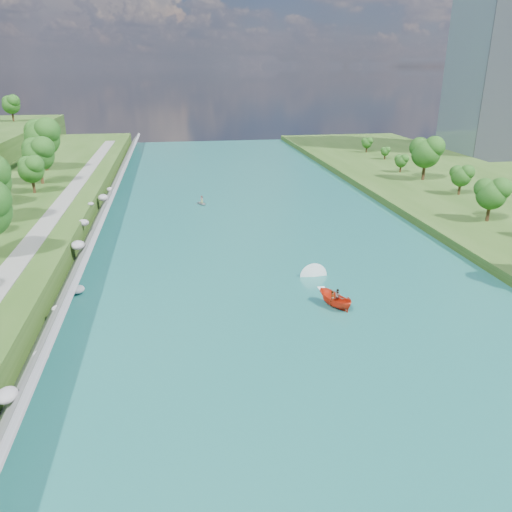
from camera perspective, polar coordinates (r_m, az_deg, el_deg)
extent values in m
plane|color=#2D5119|center=(55.27, 5.34, -7.02)|extent=(260.00, 260.00, 0.00)
cube|color=#175855|center=(73.07, 1.45, 0.24)|extent=(55.00, 240.00, 0.10)
cube|color=slate|center=(72.46, -19.06, 0.35)|extent=(3.54, 236.00, 4.05)
ellipsoid|color=gray|center=(42.94, -26.59, -14.04)|extent=(1.59, 1.92, 0.98)
ellipsoid|color=gray|center=(48.60, -23.39, -10.39)|extent=(1.42, 1.15, 1.05)
ellipsoid|color=gray|center=(56.71, -21.82, -5.60)|extent=(1.02, 1.10, 0.59)
ellipsoid|color=gray|center=(63.71, -19.68, -3.62)|extent=(1.52, 1.77, 0.89)
ellipsoid|color=gray|center=(72.72, -19.70, 1.18)|extent=(1.89, 2.26, 1.19)
ellipsoid|color=gray|center=(81.89, -19.15, 3.61)|extent=(1.73, 1.61, 1.03)
ellipsoid|color=gray|center=(91.21, -18.37, 5.68)|extent=(1.01, 1.11, 0.59)
ellipsoid|color=gray|center=(97.91, -17.08, 6.41)|extent=(1.77, 2.28, 1.24)
ellipsoid|color=gray|center=(108.18, -16.35, 7.29)|extent=(1.35, 1.28, 1.03)
cube|color=gray|center=(73.38, -24.33, 1.32)|extent=(3.00, 200.00, 0.10)
cube|color=gray|center=(171.30, 26.23, 20.28)|extent=(22.00, 22.00, 60.00)
ellipsoid|color=#214612|center=(102.51, -24.30, 8.83)|extent=(4.95, 4.95, 8.25)
ellipsoid|color=#214612|center=(110.27, -23.60, 10.40)|extent=(6.61, 6.61, 11.02)
ellipsoid|color=#214612|center=(124.50, -23.21, 12.10)|extent=(8.22, 8.22, 13.69)
ellipsoid|color=#214612|center=(131.86, -24.06, 11.13)|extent=(4.85, 4.85, 8.08)
ellipsoid|color=#214612|center=(91.25, 25.28, 6.23)|extent=(5.19, 5.19, 8.65)
ellipsoid|color=#214612|center=(108.92, 22.39, 8.32)|extent=(4.25, 4.25, 7.08)
ellipsoid|color=#214612|center=(120.55, 18.82, 10.92)|extent=(6.89, 6.89, 11.49)
ellipsoid|color=#214612|center=(128.24, 16.25, 10.29)|extent=(3.11, 3.11, 5.19)
ellipsoid|color=#214612|center=(146.10, 14.55, 11.44)|extent=(2.45, 2.45, 4.08)
ellipsoid|color=#214612|center=(156.93, 12.56, 12.44)|extent=(3.18, 3.18, 5.31)
ellipsoid|color=#214612|center=(186.01, -26.19, 15.15)|extent=(5.87, 5.87, 9.78)
imported|color=red|center=(57.51, 9.00, -4.92)|extent=(3.74, 4.94, 1.80)
imported|color=#66605B|center=(56.90, 8.76, -4.83)|extent=(0.77, 0.68, 1.76)
imported|color=#66605B|center=(57.99, 9.33, -4.47)|extent=(0.78, 0.62, 1.55)
cube|color=white|center=(60.45, 8.08, -4.46)|extent=(0.90, 5.00, 0.06)
imported|color=gray|center=(100.14, -6.20, 6.03)|extent=(2.83, 3.20, 0.55)
imported|color=#66605B|center=(99.97, -6.22, 6.42)|extent=(0.83, 0.70, 1.45)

